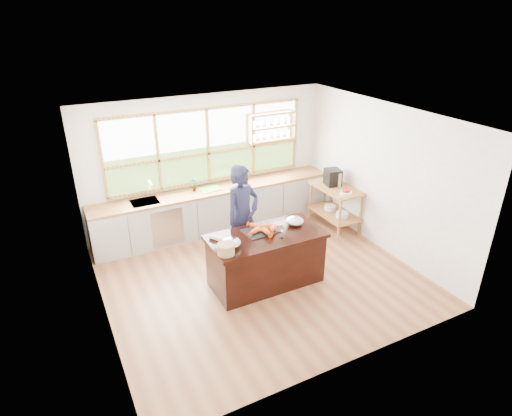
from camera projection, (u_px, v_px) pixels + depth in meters
ground_plane at (260, 276)px, 7.29m from camera, size 5.00×5.00×0.00m
room_shell at (247, 170)px, 6.97m from camera, size 5.02×4.52×2.71m
back_counter at (215, 209)px, 8.65m from camera, size 4.90×0.63×0.90m
right_shelf_unit at (336, 201)px, 8.65m from camera, size 0.62×1.10×0.90m
island at (266, 259)px, 6.94m from camera, size 1.85×0.90×0.90m
cook at (243, 217)px, 7.24m from camera, size 0.78×0.62×1.86m
potted_plant at (194, 185)px, 8.29m from camera, size 0.16×0.12×0.27m
cutting_board at (210, 189)px, 8.43m from camera, size 0.43×0.35×0.01m
espresso_machine at (333, 177)px, 8.58m from camera, size 0.34×0.36×0.33m
wine_bottle at (340, 180)px, 8.48m from camera, size 0.09×0.09×0.29m
fruit_bowl at (346, 192)px, 8.20m from camera, size 0.22×0.22×0.11m
slate_board at (261, 231)px, 6.84m from camera, size 0.58×0.45×0.02m
lobster_pile at (263, 229)px, 6.81m from camera, size 0.52×0.48×0.08m
mixing_bowl_left at (231, 243)px, 6.38m from camera, size 0.31×0.31×0.15m
mixing_bowl_right at (295, 221)px, 7.04m from camera, size 0.30×0.30×0.14m
wine_glass at (281, 229)px, 6.58m from camera, size 0.08×0.08×0.22m
wicker_basket at (226, 249)px, 6.19m from camera, size 0.26×0.26×0.16m
parchment_roll at (218, 238)px, 6.56m from camera, size 0.23×0.30×0.08m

